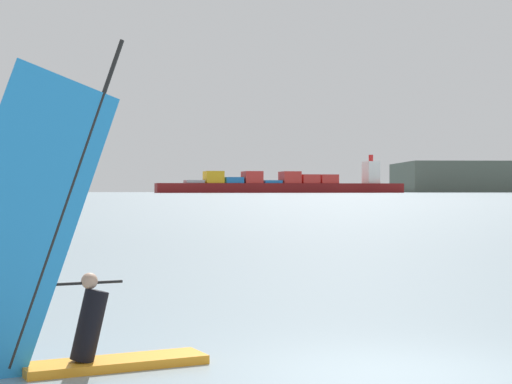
# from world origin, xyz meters

# --- Properties ---
(ground_plane) EXTENTS (4000.00, 4000.00, 0.00)m
(ground_plane) POSITION_xyz_m (0.00, 0.00, 0.00)
(ground_plane) COLOR gray
(windsurfer) EXTENTS (3.70, 1.70, 4.54)m
(windsurfer) POSITION_xyz_m (-4.36, 0.50, 1.11)
(windsurfer) COLOR orange
(windsurfer) RESTS_ON ground_plane
(cargo_ship) EXTENTS (220.49, 51.33, 34.06)m
(cargo_ship) POSITION_xyz_m (91.11, 729.31, 7.36)
(cargo_ship) COLOR maroon
(cargo_ship) RESTS_ON ground_plane
(small_sailboat) EXTENTS (4.93, 7.11, 9.55)m
(small_sailboat) POSITION_xyz_m (-49.91, 242.23, 0.84)
(small_sailboat) COLOR white
(small_sailboat) RESTS_ON ground_plane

